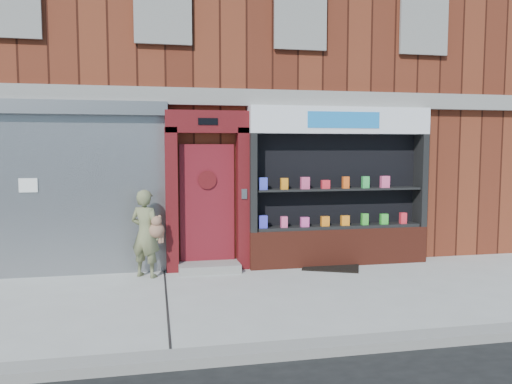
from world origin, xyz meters
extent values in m
plane|color=#9E9E99|center=(0.00, 0.00, 0.00)|extent=(80.00, 80.00, 0.00)
cube|color=gray|center=(0.00, -2.15, 0.06)|extent=(60.00, 0.30, 0.12)
cube|color=#521F12|center=(0.00, 6.00, 4.00)|extent=(12.00, 8.00, 8.00)
cube|color=gray|center=(0.00, 1.92, 3.15)|extent=(12.00, 0.16, 0.30)
cube|color=black|center=(-1.50, 1.97, 4.80)|extent=(0.90, 0.06, 1.40)
cube|color=gray|center=(-1.50, 1.93, 4.80)|extent=(1.00, 0.06, 1.50)
cube|color=black|center=(1.00, 1.97, 4.80)|extent=(0.90, 0.06, 1.40)
cube|color=gray|center=(1.00, 1.93, 4.80)|extent=(1.00, 0.06, 1.50)
cube|color=black|center=(3.50, 1.97, 4.80)|extent=(0.90, 0.06, 1.40)
cube|color=gray|center=(3.50, 1.93, 4.80)|extent=(1.00, 0.06, 1.50)
cube|color=gray|center=(-3.00, 1.94, 1.40)|extent=(3.00, 0.10, 2.80)
cube|color=slate|center=(-3.00, 1.88, 2.92)|extent=(3.10, 0.30, 0.24)
cube|color=white|center=(-3.80, 1.88, 1.60)|extent=(0.30, 0.01, 0.24)
cube|color=#4A0C10|center=(-1.40, 1.86, 1.30)|extent=(0.22, 0.28, 2.60)
cube|color=#4A0C10|center=(-0.10, 1.86, 1.30)|extent=(0.22, 0.28, 2.60)
cube|color=#4A0C10|center=(-0.75, 1.86, 2.70)|extent=(1.50, 0.28, 0.40)
cube|color=black|center=(-0.75, 1.71, 2.70)|extent=(0.35, 0.01, 0.12)
cube|color=maroon|center=(-0.75, 1.97, 1.20)|extent=(1.00, 0.06, 2.20)
cylinder|color=black|center=(-0.75, 1.93, 1.65)|extent=(0.28, 0.02, 0.28)
cylinder|color=#4A0C10|center=(-0.75, 1.92, 1.65)|extent=(0.34, 0.02, 0.34)
cube|color=gray|center=(-0.75, 1.70, 0.07)|extent=(1.10, 0.55, 0.15)
cube|color=slate|center=(-0.10, 1.71, 1.40)|extent=(0.10, 0.02, 0.18)
cube|color=maroon|center=(1.75, 1.80, 0.35)|extent=(3.50, 0.40, 0.70)
cube|color=black|center=(0.06, 1.80, 1.60)|extent=(0.12, 0.40, 1.80)
cube|color=black|center=(3.44, 1.80, 1.60)|extent=(0.12, 0.40, 1.80)
cube|color=black|center=(1.75, 1.99, 1.60)|extent=(3.30, 0.03, 1.80)
cube|color=black|center=(1.75, 1.80, 0.73)|extent=(3.20, 0.36, 0.06)
cube|color=black|center=(1.75, 1.80, 1.45)|extent=(3.20, 0.36, 0.04)
cube|color=white|center=(1.75, 1.80, 2.75)|extent=(3.50, 0.40, 0.50)
cube|color=#186DB7|center=(1.75, 1.59, 2.75)|extent=(1.40, 0.01, 0.30)
cube|color=#3D3ED1|center=(0.25, 1.72, 0.88)|extent=(0.15, 0.09, 0.23)
cube|color=#F15087|center=(0.65, 1.72, 0.86)|extent=(0.12, 0.09, 0.21)
cube|color=#E34B9C|center=(1.05, 1.72, 0.85)|extent=(0.15, 0.09, 0.18)
cube|color=orange|center=(1.45, 1.72, 0.85)|extent=(0.15, 0.09, 0.19)
cube|color=orange|center=(1.85, 1.72, 0.86)|extent=(0.15, 0.09, 0.19)
cube|color=green|center=(2.25, 1.72, 0.87)|extent=(0.12, 0.09, 0.22)
cube|color=green|center=(2.65, 1.72, 0.86)|extent=(0.14, 0.09, 0.20)
cube|color=red|center=(3.05, 1.72, 0.87)|extent=(0.12, 0.09, 0.21)
cube|color=blue|center=(0.25, 1.72, 1.58)|extent=(0.15, 0.09, 0.22)
cube|color=orange|center=(0.65, 1.72, 1.57)|extent=(0.13, 0.09, 0.21)
cube|color=#D64775|center=(1.05, 1.72, 1.58)|extent=(0.16, 0.09, 0.22)
cube|color=red|center=(1.45, 1.72, 1.55)|extent=(0.15, 0.09, 0.16)
cube|color=#F75C1A|center=(1.85, 1.72, 1.58)|extent=(0.12, 0.09, 0.22)
cube|color=green|center=(2.25, 1.72, 1.58)|extent=(0.13, 0.09, 0.22)
cube|color=#F45187|center=(2.65, 1.72, 1.58)|extent=(0.17, 0.09, 0.23)
imported|color=#6A6F49|center=(-1.86, 1.55, 0.76)|extent=(0.66, 0.60, 1.52)
sphere|color=brown|center=(-1.67, 1.50, 0.82)|extent=(0.27, 0.27, 0.27)
sphere|color=brown|center=(-1.67, 1.46, 0.98)|extent=(0.18, 0.18, 0.18)
sphere|color=brown|center=(-1.73, 1.46, 1.06)|extent=(0.06, 0.06, 0.06)
sphere|color=brown|center=(-1.62, 1.46, 1.06)|extent=(0.06, 0.06, 0.06)
cylinder|color=brown|center=(-1.77, 1.50, 0.68)|extent=(0.06, 0.06, 0.16)
cylinder|color=brown|center=(-1.58, 1.50, 0.68)|extent=(0.06, 0.06, 0.16)
cylinder|color=brown|center=(-1.73, 1.49, 0.68)|extent=(0.06, 0.06, 0.16)
cylinder|color=brown|center=(-1.62, 1.49, 0.68)|extent=(0.06, 0.06, 0.16)
cube|color=black|center=(1.52, 1.55, 0.01)|extent=(1.22, 1.06, 0.03)
camera|label=1|loc=(-1.68, -7.16, 2.23)|focal=35.00mm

